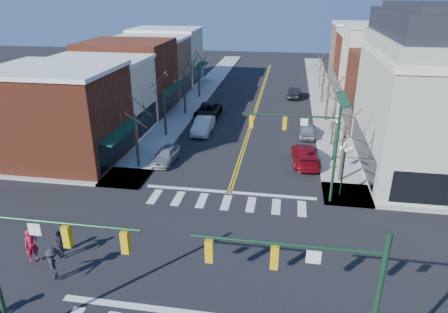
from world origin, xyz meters
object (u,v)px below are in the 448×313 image
at_px(lamppost_corner, 344,160).
at_px(car_left_mid, 203,125).
at_px(car_right_far, 294,93).
at_px(lamppost_midblock, 336,130).
at_px(car_right_mid, 307,130).
at_px(pedestrian_red_a, 32,245).
at_px(pedestrian_dark_a, 59,243).
at_px(pedestrian_dark_b, 54,263).
at_px(car_right_near, 306,155).
at_px(car_left_near, 166,155).
at_px(car_left_far, 208,111).

xyz_separation_m(lamppost_corner, car_left_mid, (-13.00, 12.22, -2.15)).
bearing_deg(lamppost_corner, car_right_far, 96.77).
xyz_separation_m(lamppost_midblock, car_left_mid, (-13.00, 5.72, -2.15)).
height_order(car_left_mid, car_right_mid, car_left_mid).
bearing_deg(pedestrian_red_a, car_right_far, 25.61).
height_order(pedestrian_dark_a, pedestrian_dark_b, pedestrian_dark_b).
relative_size(car_right_near, pedestrian_red_a, 2.88).
bearing_deg(car_right_near, pedestrian_dark_a, 44.33).
bearing_deg(car_left_near, pedestrian_dark_b, -91.80).
xyz_separation_m(car_left_far, car_right_near, (11.16, -12.03, 0.01)).
distance_m(pedestrian_dark_a, pedestrian_dark_b, 1.94).
bearing_deg(car_right_far, car_left_far, 53.18).
relative_size(car_left_mid, car_left_far, 0.87).
bearing_deg(pedestrian_dark_a, pedestrian_dark_b, -24.93).
xyz_separation_m(car_left_near, car_right_near, (12.18, 1.78, 0.09)).
bearing_deg(lamppost_corner, pedestrian_dark_b, -142.90).
xyz_separation_m(car_right_mid, pedestrian_red_a, (-15.79, -23.57, 0.38)).
height_order(lamppost_midblock, car_left_near, lamppost_midblock).
bearing_deg(car_right_near, pedestrian_red_a, 42.81).
relative_size(car_right_near, pedestrian_dark_b, 2.98).
bearing_deg(pedestrian_dark_b, car_left_near, -39.37).
distance_m(car_left_mid, pedestrian_dark_a, 22.65).
bearing_deg(car_right_mid, pedestrian_red_a, 57.72).
xyz_separation_m(car_left_mid, pedestrian_dark_a, (-3.53, -22.37, 0.18)).
distance_m(car_right_far, pedestrian_dark_b, 42.44).
height_order(car_left_mid, car_left_far, car_left_mid).
relative_size(car_left_mid, pedestrian_dark_a, 2.94).
height_order(car_right_near, pedestrian_red_a, pedestrian_red_a).
height_order(lamppost_corner, pedestrian_dark_b, lamppost_corner).
height_order(car_left_mid, pedestrian_dark_a, pedestrian_dark_a).
xyz_separation_m(car_right_far, pedestrian_red_a, (-14.45, -39.38, 0.37)).
xyz_separation_m(car_left_mid, pedestrian_dark_b, (-2.79, -24.16, 0.26)).
bearing_deg(pedestrian_dark_a, car_right_mid, 100.40).
relative_size(car_left_near, pedestrian_dark_a, 2.47).
xyz_separation_m(car_right_near, car_right_far, (-0.98, 22.90, -0.06)).
bearing_deg(car_left_far, car_right_mid, -22.05).
xyz_separation_m(lamppost_corner, pedestrian_dark_b, (-15.79, -11.94, -1.88)).
bearing_deg(pedestrian_dark_a, lamppost_midblock, 87.80).
bearing_deg(pedestrian_red_a, car_right_near, 2.64).
xyz_separation_m(lamppost_corner, car_right_mid, (-2.06, 12.84, -2.23)).
distance_m(car_right_mid, pedestrian_dark_b, 28.34).
distance_m(lamppost_midblock, car_right_far, 22.51).
bearing_deg(car_right_far, car_left_near, 71.89).
bearing_deg(pedestrian_dark_a, car_left_mid, 123.62).
xyz_separation_m(car_right_near, pedestrian_dark_b, (-13.37, -17.69, 0.28)).
height_order(lamppost_midblock, pedestrian_dark_a, lamppost_midblock).
distance_m(car_left_near, pedestrian_red_a, 15.05).
xyz_separation_m(lamppost_midblock, car_right_mid, (-2.06, 6.34, -2.23)).
distance_m(lamppost_midblock, car_right_near, 3.33).
relative_size(car_left_far, pedestrian_dark_b, 3.05).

